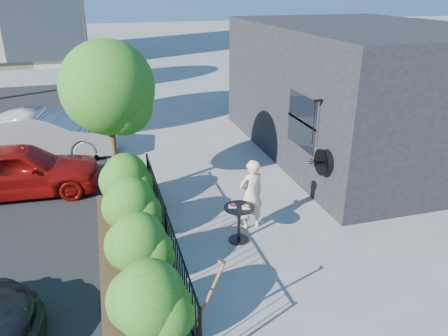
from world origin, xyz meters
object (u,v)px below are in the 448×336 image
object	(u,v)px
shovel	(207,304)
car_red	(19,170)
patio_tree	(111,93)
cafe_table	(239,217)
woman	(251,195)
car_silver	(46,134)

from	to	relation	value
shovel	car_red	world-z (taller)	shovel
patio_tree	cafe_table	bearing A→B (deg)	-49.16
patio_tree	woman	size ratio (longest dim) A/B	2.40
cafe_table	car_silver	distance (m)	7.80
woman	car_red	world-z (taller)	woman
woman	car_silver	size ratio (longest dim) A/B	0.37
cafe_table	patio_tree	bearing A→B (deg)	130.84
shovel	patio_tree	bearing A→B (deg)	100.78
car_silver	shovel	bearing A→B (deg)	-152.74
cafe_table	car_silver	xyz separation A→B (m)	(-4.34, 6.48, 0.17)
patio_tree	shovel	size ratio (longest dim) A/B	2.82
patio_tree	car_silver	bearing A→B (deg)	118.09
cafe_table	shovel	size ratio (longest dim) A/B	0.62
cafe_table	shovel	world-z (taller)	shovel
cafe_table	car_silver	bearing A→B (deg)	123.79
patio_tree	cafe_table	distance (m)	4.15
woman	shovel	bearing A→B (deg)	46.49
shovel	car_silver	distance (m)	9.47
patio_tree	car_silver	xyz separation A→B (m)	(-2.04, 3.83, -2.03)
cafe_table	car_red	xyz separation A→B (m)	(-4.77, 3.73, 0.12)
cafe_table	woman	world-z (taller)	woman
woman	shovel	distance (m)	3.43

